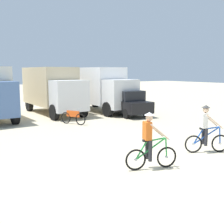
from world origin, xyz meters
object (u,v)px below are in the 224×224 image
(sedan_parked, at_px, (127,103))
(box_truck_tan_camper, at_px, (52,88))
(box_truck_avon_van, at_px, (99,87))
(cyclist_orange_shirt, at_px, (150,143))
(bicycle_spare, at_px, (73,118))
(cyclist_cowboy_hat, at_px, (206,131))

(sedan_parked, bearing_deg, box_truck_tan_camper, 137.34)
(sedan_parked, bearing_deg, box_truck_avon_van, 99.08)
(sedan_parked, distance_m, cyclist_orange_shirt, 11.01)
(box_truck_avon_van, bearing_deg, box_truck_tan_camper, 168.02)
(box_truck_avon_van, distance_m, bicycle_spare, 5.95)
(sedan_parked, xyz_separation_m, cyclist_cowboy_hat, (-3.12, -9.00, -0.04))
(box_truck_tan_camper, distance_m, bicycle_spare, 4.96)
(cyclist_cowboy_hat, height_order, bicycle_spare, cyclist_cowboy_hat)
(cyclist_orange_shirt, relative_size, bicycle_spare, 1.16)
(box_truck_avon_van, bearing_deg, sedan_parked, -80.92)
(box_truck_avon_van, height_order, sedan_parked, box_truck_avon_van)
(box_truck_tan_camper, xyz_separation_m, cyclist_cowboy_hat, (0.88, -12.68, -1.03))
(bicycle_spare, bearing_deg, cyclist_orange_shirt, -99.71)
(box_truck_tan_camper, bearing_deg, bicycle_spare, -98.40)
(box_truck_avon_van, xyz_separation_m, bicycle_spare, (-4.22, -3.93, -1.48))
(sedan_parked, xyz_separation_m, bicycle_spare, (-4.68, -1.00, -0.48))
(box_truck_avon_van, distance_m, cyclist_cowboy_hat, 12.27)
(box_truck_tan_camper, relative_size, box_truck_avon_van, 1.00)
(cyclist_cowboy_hat, bearing_deg, box_truck_tan_camper, 93.95)
(box_truck_tan_camper, height_order, cyclist_orange_shirt, box_truck_tan_camper)
(bicycle_spare, bearing_deg, box_truck_tan_camper, 81.60)
(sedan_parked, distance_m, cyclist_cowboy_hat, 9.53)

